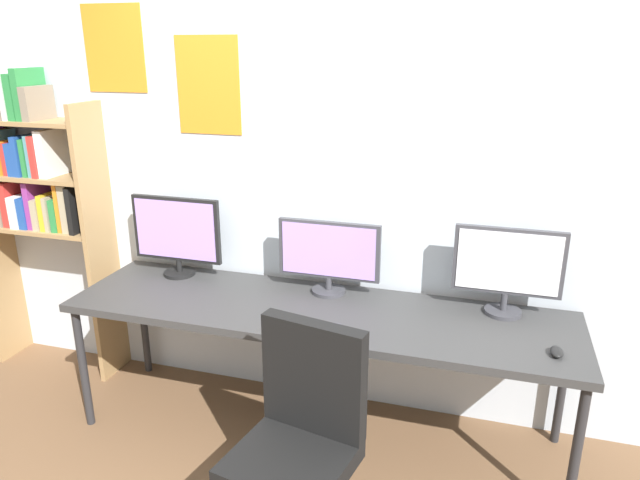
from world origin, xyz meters
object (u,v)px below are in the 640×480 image
at_px(desk, 317,317).
at_px(monitor_right, 508,267).
at_px(office_chair, 298,469).
at_px(computer_mouse, 557,352).
at_px(monitor_left, 177,233).
at_px(keyboard_main, 303,327).
at_px(monitor_center, 329,254).
at_px(bookshelf, 31,181).

xyz_separation_m(desk, monitor_right, (0.90, 0.21, 0.29)).
height_order(office_chair, computer_mouse, office_chair).
height_order(monitor_left, computer_mouse, monitor_left).
bearing_deg(computer_mouse, keyboard_main, -175.93).
distance_m(office_chair, monitor_right, 1.36).
bearing_deg(desk, monitor_center, 90.00).
relative_size(desk, office_chair, 2.60).
bearing_deg(keyboard_main, bookshelf, 166.21).
relative_size(office_chair, monitor_left, 1.86).
bearing_deg(desk, bookshelf, 173.00).
xyz_separation_m(monitor_left, computer_mouse, (2.02, -0.36, -0.23)).
relative_size(desk, bookshelf, 1.36).
height_order(bookshelf, computer_mouse, bookshelf).
bearing_deg(monitor_left, bookshelf, 178.95).
relative_size(bookshelf, monitor_right, 3.63).
xyz_separation_m(monitor_center, keyboard_main, (0.00, -0.44, -0.21)).
relative_size(office_chair, keyboard_main, 2.88).
height_order(bookshelf, monitor_right, bookshelf).
bearing_deg(monitor_left, monitor_right, -0.00).
bearing_deg(monitor_center, monitor_right, -0.00).
bearing_deg(desk, monitor_left, 166.72).
xyz_separation_m(bookshelf, office_chair, (2.03, -0.99, -0.82)).
height_order(bookshelf, keyboard_main, bookshelf).
distance_m(desk, monitor_left, 0.97).
distance_m(keyboard_main, computer_mouse, 1.12).
relative_size(bookshelf, computer_mouse, 19.65).
bearing_deg(desk, computer_mouse, -7.63).
relative_size(bookshelf, monitor_left, 3.54).
relative_size(monitor_center, keyboard_main, 1.60).
height_order(desk, computer_mouse, computer_mouse).
relative_size(desk, monitor_right, 4.95).
bearing_deg(desk, office_chair, -78.72).
bearing_deg(monitor_right, bookshelf, 179.63).
xyz_separation_m(monitor_center, monitor_right, (0.90, -0.00, 0.03)).
relative_size(bookshelf, office_chair, 1.91).
bearing_deg(keyboard_main, office_chair, -74.01).
bearing_deg(keyboard_main, desk, 90.00).
distance_m(desk, monitor_center, 0.34).
bearing_deg(bookshelf, monitor_center, -0.55).
bearing_deg(computer_mouse, bookshelf, 172.76).
bearing_deg(office_chair, desk, 101.28).
relative_size(monitor_right, computer_mouse, 5.41).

